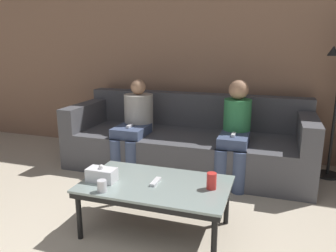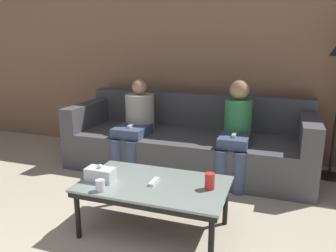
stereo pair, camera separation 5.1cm
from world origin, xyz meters
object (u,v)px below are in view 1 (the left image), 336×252
(seated_person_mid_left, at_px, (235,129))
(cup_near_right, at_px, (212,181))
(couch, at_px, (188,142))
(seated_person_left_end, at_px, (135,122))
(game_remote, at_px, (156,182))
(cup_near_left, at_px, (102,186))
(coffee_table, at_px, (156,188))
(tissue_box, at_px, (102,175))

(seated_person_mid_left, bearing_deg, cup_near_right, -91.20)
(couch, distance_m, seated_person_left_end, 0.66)
(game_remote, bearing_deg, cup_near_right, 4.38)
(cup_near_left, bearing_deg, game_remote, 39.94)
(coffee_table, distance_m, seated_person_left_end, 1.39)
(coffee_table, bearing_deg, game_remote, 82.87)
(game_remote, height_order, seated_person_mid_left, seated_person_mid_left)
(couch, distance_m, tissue_box, 1.54)
(couch, relative_size, seated_person_left_end, 2.67)
(cup_near_right, height_order, seated_person_left_end, seated_person_left_end)
(cup_near_right, bearing_deg, game_remote, -175.62)
(coffee_table, relative_size, seated_person_mid_left, 1.05)
(couch, bearing_deg, tissue_box, -100.40)
(cup_near_left, xyz_separation_m, seated_person_mid_left, (0.75, 1.44, 0.12))
(coffee_table, bearing_deg, cup_near_right, 4.38)
(cup_near_left, height_order, tissue_box, tissue_box)
(game_remote, bearing_deg, couch, 95.02)
(coffee_table, relative_size, seated_person_left_end, 1.08)
(coffee_table, height_order, cup_near_right, cup_near_right)
(coffee_table, height_order, seated_person_mid_left, seated_person_mid_left)
(couch, relative_size, seated_person_mid_left, 2.58)
(seated_person_left_end, bearing_deg, tissue_box, -77.34)
(seated_person_mid_left, bearing_deg, game_remote, -110.45)
(seated_person_mid_left, bearing_deg, coffee_table, -110.45)
(cup_near_right, relative_size, seated_person_left_end, 0.12)
(tissue_box, relative_size, seated_person_mid_left, 0.21)
(game_remote, relative_size, seated_person_left_end, 0.15)
(couch, xyz_separation_m, seated_person_left_end, (-0.56, -0.22, 0.25))
(cup_near_right, height_order, game_remote, cup_near_right)
(seated_person_left_end, bearing_deg, seated_person_mid_left, -0.50)
(game_remote, bearing_deg, seated_person_left_end, 120.05)
(cup_near_right, bearing_deg, seated_person_left_end, 133.64)
(coffee_table, height_order, cup_near_left, cup_near_left)
(coffee_table, relative_size, game_remote, 7.34)
(game_remote, distance_m, seated_person_mid_left, 1.27)
(tissue_box, distance_m, seated_person_left_end, 1.32)
(cup_near_left, bearing_deg, seated_person_mid_left, 62.55)
(couch, distance_m, cup_near_right, 1.49)
(tissue_box, relative_size, seated_person_left_end, 0.22)
(seated_person_left_end, bearing_deg, cup_near_left, -75.19)
(couch, relative_size, cup_near_right, 22.72)
(cup_near_left, bearing_deg, seated_person_left_end, 104.81)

